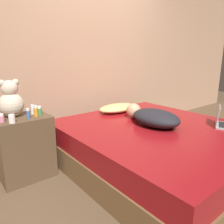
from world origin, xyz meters
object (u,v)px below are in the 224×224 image
(bottle_white, at_px, (12,119))
(bottle_pink, at_px, (1,118))
(teddy_bear, at_px, (11,101))
(bottle_clear, at_px, (33,109))
(pillow, at_px, (118,108))
(laptop, at_px, (223,122))
(bottle_orange, at_px, (36,111))
(person_lying, at_px, (153,117))
(bottle_blue, at_px, (28,114))
(bottle_green, at_px, (39,111))

(bottle_white, bearing_deg, bottle_pink, 128.23)
(teddy_bear, distance_m, bottle_clear, 0.22)
(pillow, height_order, laptop, laptop)
(teddy_bear, height_order, bottle_orange, teddy_bear)
(pillow, bearing_deg, person_lying, -95.76)
(bottle_blue, height_order, bottle_pink, bottle_blue)
(pillow, relative_size, bottle_orange, 5.32)
(bottle_white, bearing_deg, person_lying, -18.63)
(bottle_blue, bearing_deg, teddy_bear, 118.78)
(bottle_blue, relative_size, bottle_clear, 1.03)
(bottle_green, height_order, bottle_clear, bottle_clear)
(teddy_bear, height_order, bottle_blue, teddy_bear)
(pillow, height_order, bottle_orange, bottle_orange)
(laptop, relative_size, teddy_bear, 0.97)
(bottle_pink, distance_m, bottle_orange, 0.31)
(pillow, xyz_separation_m, bottle_clear, (-1.17, -0.04, 0.16))
(bottle_blue, distance_m, bottle_clear, 0.18)
(bottle_blue, relative_size, bottle_orange, 0.92)
(bottle_clear, distance_m, bottle_orange, 0.11)
(bottle_orange, bearing_deg, bottle_clear, 85.99)
(person_lying, height_order, laptop, laptop)
(pillow, bearing_deg, teddy_bear, -179.59)
(person_lying, bearing_deg, bottle_pink, 162.99)
(bottle_pink, height_order, bottle_clear, bottle_clear)
(person_lying, xyz_separation_m, bottle_blue, (-1.20, 0.50, 0.13))
(laptop, xyz_separation_m, teddy_bear, (-1.84, 1.20, 0.28))
(bottle_pink, bearing_deg, teddy_bear, 46.89)
(pillow, xyz_separation_m, bottle_blue, (-1.27, -0.19, 0.16))
(teddy_bear, bearing_deg, bottle_pink, -133.11)
(teddy_bear, relative_size, bottle_green, 4.11)
(bottle_white, bearing_deg, pillow, 9.20)
(bottle_clear, bearing_deg, bottle_white, -142.29)
(laptop, height_order, bottle_white, bottle_white)
(bottle_blue, distance_m, bottle_orange, 0.09)
(teddy_bear, xyz_separation_m, bottle_pink, (-0.13, -0.14, -0.12))
(bottle_white, distance_m, bottle_orange, 0.26)
(pillow, distance_m, bottle_clear, 1.18)
(bottle_clear, xyz_separation_m, bottle_orange, (-0.01, -0.11, 0.01))
(person_lying, relative_size, laptop, 2.20)
(person_lying, distance_m, laptop, 0.76)
(teddy_bear, bearing_deg, bottle_orange, -37.35)
(bottle_pink, bearing_deg, bottle_blue, -10.10)
(bottle_blue, distance_m, bottle_green, 0.15)
(bottle_white, bearing_deg, laptop, -27.32)
(laptop, bearing_deg, bottle_white, 126.29)
(pillow, bearing_deg, bottle_pink, -174.40)
(teddy_bear, xyz_separation_m, bottle_green, (0.23, -0.10, -0.12))
(bottle_green, xyz_separation_m, bottle_white, (-0.29, -0.12, -0.01))
(pillow, relative_size, bottle_clear, 5.92)
(pillow, xyz_separation_m, person_lying, (-0.07, -0.69, 0.03))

